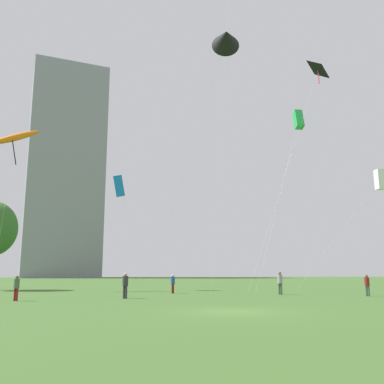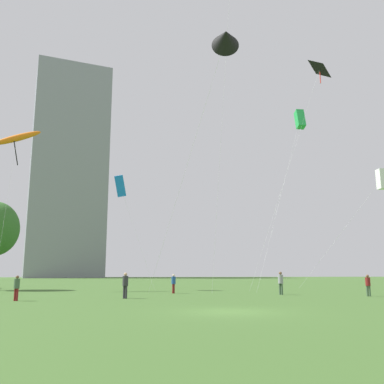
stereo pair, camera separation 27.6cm
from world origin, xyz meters
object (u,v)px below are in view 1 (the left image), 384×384
object	(u,v)px
kite_flying_0	(119,186)
kite_flying_2	(318,70)
distant_highrise_0	(64,171)
kite_flying_4	(298,120)
person_standing_0	(173,282)
person_standing_1	(367,284)
kite_flying_1	(15,138)
person_standing_2	(280,281)
person_standing_3	(17,286)
person_standing_4	(125,284)
kite_flying_5	(380,180)
kite_flying_6	(226,39)

from	to	relation	value
kite_flying_0	kite_flying_2	size ratio (longest dim) A/B	0.47
distant_highrise_0	kite_flying_4	bearing A→B (deg)	-82.27
person_standing_0	person_standing_1	xyz separation A→B (m)	(14.27, -6.51, -0.01)
kite_flying_1	distant_highrise_0	size ratio (longest dim) A/B	0.23
person_standing_2	kite_flying_0	distance (m)	19.87
person_standing_3	kite_flying_4	world-z (taller)	kite_flying_4
person_standing_2	person_standing_4	size ratio (longest dim) A/B	1.04
person_standing_1	kite_flying_5	size ratio (longest dim) A/B	0.13
person_standing_2	distant_highrise_0	size ratio (longest dim) A/B	0.03
kite_flying_2	kite_flying_5	distance (m)	14.59
person_standing_1	kite_flying_6	bearing A→B (deg)	49.04
person_standing_2	kite_flying_1	size ratio (longest dim) A/B	0.11
person_standing_2	kite_flying_1	bearing A→B (deg)	-152.15
person_standing_1	person_standing_0	bearing A→B (deg)	7.27
person_standing_2	kite_flying_5	xyz separation A→B (m)	(13.94, 6.92, 10.43)
person_standing_1	kite_flying_5	bearing A→B (deg)	-97.29
kite_flying_1	kite_flying_2	world-z (taller)	kite_flying_2
kite_flying_2	kite_flying_4	world-z (taller)	kite_flying_2
person_standing_2	kite_flying_0	bearing A→B (deg)	-167.76
person_standing_3	person_standing_4	world-z (taller)	person_standing_4
person_standing_0	kite_flying_6	distance (m)	20.30
kite_flying_1	kite_flying_5	world-z (taller)	kite_flying_1
kite_flying_6	distant_highrise_0	world-z (taller)	distant_highrise_0
person_standing_4	kite_flying_6	world-z (taller)	kite_flying_6
distant_highrise_0	person_standing_0	bearing A→B (deg)	-90.86
person_standing_1	kite_flying_6	size ratio (longest dim) A/B	0.08
person_standing_0	person_standing_3	bearing A→B (deg)	160.59
person_standing_4	kite_flying_4	bearing A→B (deg)	-105.53
kite_flying_0	kite_flying_6	world-z (taller)	kite_flying_6
kite_flying_1	kite_flying_4	world-z (taller)	kite_flying_4
person_standing_3	kite_flying_6	size ratio (longest dim) A/B	0.08
person_standing_3	person_standing_0	bearing A→B (deg)	67.92
person_standing_0	distant_highrise_0	size ratio (longest dim) A/B	0.02
person_standing_3	kite_flying_6	bearing A→B (deg)	23.01
person_standing_3	kite_flying_6	distance (m)	22.13
kite_flying_5	distant_highrise_0	world-z (taller)	distant_highrise_0
kite_flying_0	kite_flying_2	world-z (taller)	kite_flying_2
kite_flying_0	distant_highrise_0	world-z (taller)	distant_highrise_0
kite_flying_2	kite_flying_4	size ratio (longest dim) A/B	1.27
kite_flying_4	kite_flying_1	bearing A→B (deg)	-179.04
person_standing_0	kite_flying_4	world-z (taller)	kite_flying_4
person_standing_0	person_standing_4	world-z (taller)	person_standing_4
kite_flying_5	person_standing_1	bearing A→B (deg)	-129.09
kite_flying_2	distant_highrise_0	size ratio (longest dim) A/B	0.36
person_standing_1	person_standing_3	world-z (taller)	person_standing_1
person_standing_2	kite_flying_6	distance (m)	19.38
kite_flying_5	kite_flying_0	bearing A→B (deg)	172.07
distant_highrise_0	kite_flying_5	bearing A→B (deg)	-79.75
kite_flying_0	distant_highrise_0	bearing A→B (deg)	102.35
kite_flying_5	kite_flying_6	distance (m)	24.84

